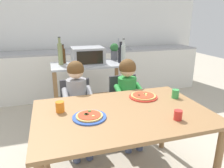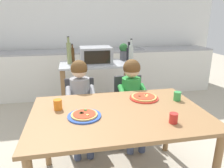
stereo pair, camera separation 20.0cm
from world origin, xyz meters
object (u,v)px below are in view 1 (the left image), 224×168
Objects in this scene: toaster_oven at (88,56)px; drinking_cup_red at (178,115)px; bottle_squat_spirits at (60,53)px; potted_herb_plant at (114,51)px; bottle_dark_olive_oil at (123,54)px; kitchen_island_cart at (90,83)px; bottle_tall_green_wine at (64,55)px; bottle_clear_vinegar at (121,54)px; pizza_plate_red_rimmed at (143,96)px; child_in_grey_shirt at (78,98)px; dining_chair_right at (125,104)px; drinking_cup_orange at (60,107)px; dining_table at (122,121)px; pizza_plate_blue_rimmed at (89,116)px; dining_chair_left at (77,109)px; drinking_cup_green at (175,94)px; child_in_green_shirt at (129,92)px.

drinking_cup_red is at bearing -77.52° from toaster_oven.
potted_herb_plant is (0.83, 0.13, -0.02)m from bottle_squat_spirits.
bottle_dark_olive_oil is at bearing -25.73° from toaster_oven.
kitchen_island_cart is 3.93× the size of bottle_tall_green_wine.
bottle_clear_vinegar is 1.09× the size of pizza_plate_red_rimmed.
child_in_grey_shirt is at bearing 125.67° from drinking_cup_red.
bottle_tall_green_wine reaches higher than dining_chair_right.
bottle_dark_olive_oil is at bearing -24.89° from bottle_tall_green_wine.
drinking_cup_red is (0.70, -1.84, -0.19)m from bottle_tall_green_wine.
bottle_dark_olive_oil reaches higher than toaster_oven.
bottle_clear_vinegar is (0.48, -0.06, 0.01)m from toaster_oven.
bottle_tall_green_wine is (-0.34, 0.14, 0.40)m from kitchen_island_cart.
bottle_dark_olive_oil is at bearing 81.97° from pizza_plate_red_rimmed.
bottle_tall_green_wine is 3.06× the size of drinking_cup_orange.
dining_table is 5.44× the size of pizza_plate_blue_rimmed.
bottle_dark_olive_oil is 1.50m from drinking_cup_red.
dining_chair_left is 3.03× the size of pizza_plate_blue_rimmed.
toaster_oven reaches higher than kitchen_island_cart.
drinking_cup_orange is 1.10m from drinking_cup_green.
child_in_grey_shirt is (0.05, -0.94, -0.31)m from bottle_tall_green_wine.
dining_table is at bearing 142.82° from drinking_cup_red.
bottle_dark_olive_oil is 1.10m from drinking_cup_green.
drinking_cup_red reaches higher than dining_table.
drinking_cup_orange is (-0.94, -1.46, -0.21)m from potted_herb_plant.
kitchen_island_cart reaches higher than pizza_plate_red_rimmed.
toaster_oven reaches higher than dining_chair_left.
drinking_cup_orange is at bearing -122.71° from potted_herb_plant.
potted_herb_plant reaches higher than child_in_green_shirt.
drinking_cup_green is (0.16, -1.07, -0.22)m from bottle_dark_olive_oil.
drinking_cup_green reaches higher than dining_chair_left.
toaster_oven is 1.66× the size of pizza_plate_blue_rimmed.
kitchen_island_cart is 0.75m from dining_chair_right.
kitchen_island_cart is 2.42× the size of toaster_oven.
drinking_cup_orange reaches higher than dining_chair_left.
dining_table is 5.21× the size of pizza_plate_red_rimmed.
bottle_tall_green_wine is 0.90× the size of bottle_clear_vinegar.
potted_herb_plant is at bearing 87.57° from drinking_cup_red.
child_in_green_shirt is at bearing -90.00° from dining_chair_right.
pizza_plate_red_rimmed is (0.33, -1.18, -0.22)m from toaster_oven.
pizza_plate_red_rimmed is (-0.14, -0.96, -0.25)m from bottle_dark_olive_oil.
drinking_cup_red is at bearing -19.44° from pizza_plate_blue_rimmed.
bottle_clear_vinegar is at bearing 44.45° from child_in_grey_shirt.
pizza_plate_red_rimmed is (0.60, -0.39, 0.09)m from child_in_grey_shirt.
drinking_cup_orange is (-0.94, -1.06, -0.22)m from bottle_dark_olive_oil.
pizza_plate_blue_rimmed is at bearing -168.46° from drinking_cup_green.
toaster_oven is 0.36m from bottle_tall_green_wine.
pizza_plate_blue_rimmed is 0.91m from drinking_cup_green.
child_in_green_shirt is (0.33, -0.79, -0.31)m from toaster_oven.
dining_chair_right is (0.70, -0.72, -0.55)m from bottle_squat_spirits.
bottle_dark_olive_oil is 1.42× the size of potted_herb_plant.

